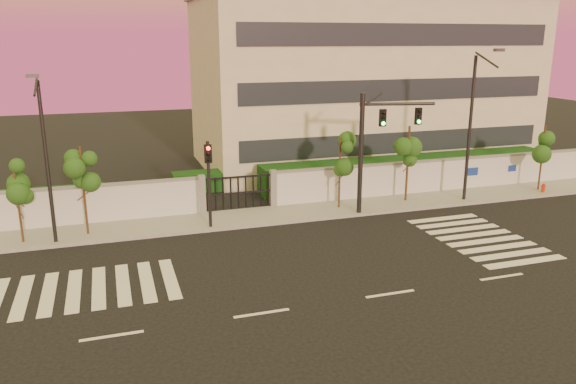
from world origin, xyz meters
TOP-DOWN VIEW (x-y plane):
  - ground at (0.00, 0.00)m, footprint 120.00×120.00m
  - sidewalk at (0.00, 10.50)m, footprint 60.00×3.00m
  - perimeter_wall at (0.10, 12.00)m, footprint 60.00×0.36m
  - hedge_row at (1.17, 14.74)m, footprint 41.00×4.25m
  - institutional_building at (9.00, 21.99)m, footprint 24.40×12.40m
  - road_markings at (-1.58, 3.76)m, footprint 57.00×7.62m
  - street_tree_b at (-13.70, 9.95)m, footprint 1.33×1.06m
  - street_tree_c at (-10.86, 10.24)m, footprint 1.36×1.08m
  - street_tree_d at (2.41, 10.54)m, footprint 1.31×1.04m
  - street_tree_e at (6.67, 10.66)m, footprint 1.61×1.28m
  - street_tree_f at (15.78, 10.24)m, footprint 1.39×1.11m
  - traffic_signal_main at (3.87, 9.29)m, footprint 4.12×1.10m
  - traffic_signal_secondary at (-5.04, 9.41)m, footprint 0.35×0.34m
  - streetlight_west at (-12.28, 9.35)m, footprint 0.47×1.90m
  - streetlight_east at (10.01, 9.58)m, footprint 0.52×2.11m
  - fire_hydrant at (15.56, 9.59)m, footprint 0.27×0.26m

SIDE VIEW (x-z plane):
  - ground at x=0.00m, z-range 0.00..0.00m
  - road_markings at x=-1.58m, z-range 0.00..0.02m
  - sidewalk at x=0.00m, z-range 0.00..0.15m
  - fire_hydrant at x=15.56m, z-range 0.00..0.70m
  - hedge_row at x=1.17m, z-range -0.08..1.72m
  - perimeter_wall at x=0.10m, z-range -0.03..2.17m
  - traffic_signal_secondary at x=-5.04m, z-range 0.60..5.08m
  - street_tree_b at x=-13.70m, z-range 0.93..4.85m
  - street_tree_d at x=2.41m, z-range 0.97..5.06m
  - street_tree_f at x=15.78m, z-range 0.98..5.15m
  - street_tree_c at x=-10.86m, z-range 1.04..5.47m
  - street_tree_e at x=6.67m, z-range 1.06..5.56m
  - traffic_signal_main at x=3.87m, z-range 0.87..7.43m
  - streetlight_west at x=-12.28m, z-range 0.32..8.20m
  - streetlight_east at x=10.01m, z-range 0.35..9.12m
  - institutional_building at x=9.00m, z-range 0.03..12.28m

